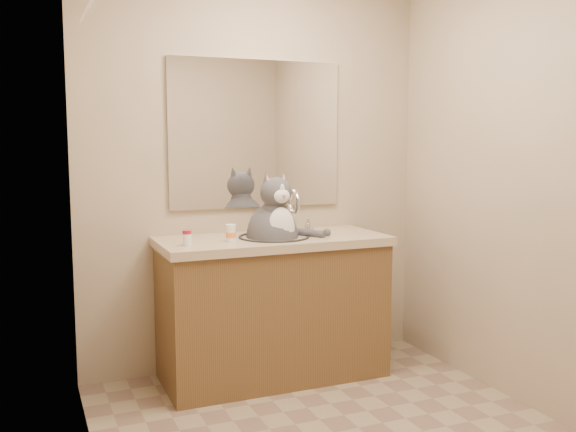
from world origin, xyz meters
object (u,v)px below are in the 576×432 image
at_px(cat, 274,232).
at_px(pill_bottle_orange, 231,233).
at_px(pill_bottle_redcap, 187,238).
at_px(grey_canister, 230,236).

xyz_separation_m(cat, pill_bottle_orange, (-0.28, -0.05, 0.01)).
relative_size(cat, pill_bottle_redcap, 7.15).
relative_size(cat, grey_canister, 8.45).
bearing_deg(pill_bottle_orange, grey_canister, -161.24).
distance_m(cat, pill_bottle_orange, 0.28).
bearing_deg(cat, pill_bottle_redcap, -176.09).
bearing_deg(grey_canister, pill_bottle_orange, 18.76).
distance_m(pill_bottle_redcap, grey_canister, 0.26).
distance_m(pill_bottle_redcap, pill_bottle_orange, 0.26).
bearing_deg(grey_canister, cat, 10.57).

